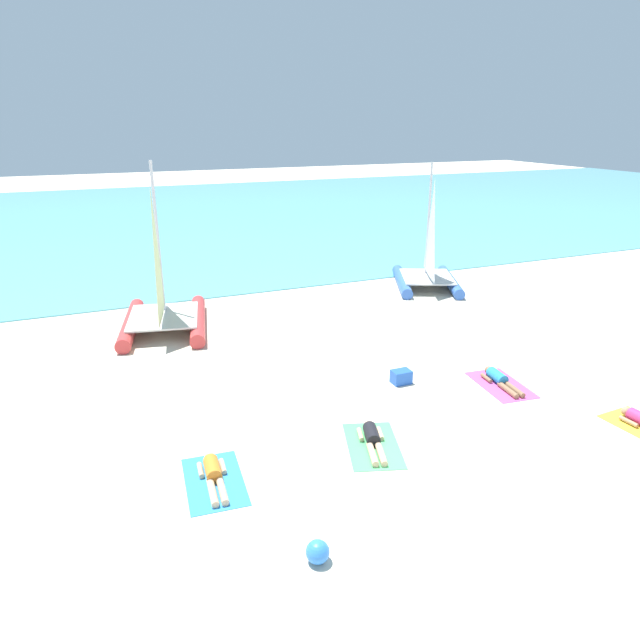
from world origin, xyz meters
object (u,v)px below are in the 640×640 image
(sailboat_blue, at_px, (427,270))
(towel_center_left, at_px, (373,445))
(sunbather_leftmost, at_px, (213,474))
(sunbather_center_left, at_px, (373,439))
(sailboat_red, at_px, (163,307))
(towel_leftmost, at_px, (214,481))
(towel_center_right, at_px, (501,385))
(cooler_box, at_px, (401,377))
(sunbather_center_right, at_px, (500,379))
(beach_ball, at_px, (318,552))

(sailboat_blue, distance_m, towel_center_left, 12.62)
(sunbather_leftmost, height_order, towel_center_left, sunbather_leftmost)
(sunbather_center_left, bearing_deg, sailboat_red, 126.94)
(towel_leftmost, relative_size, towel_center_right, 1.00)
(sailboat_red, height_order, towel_center_right, sailboat_red)
(sunbather_leftmost, xyz_separation_m, towel_center_right, (7.91, 1.23, -0.13))
(towel_leftmost, xyz_separation_m, towel_center_left, (3.43, -0.04, 0.00))
(sunbather_center_left, bearing_deg, towel_center_right, 33.69)
(cooler_box, bearing_deg, sunbather_center_right, -23.95)
(beach_ball, bearing_deg, sailboat_red, 93.27)
(cooler_box, bearing_deg, towel_leftmost, -156.46)
(sunbather_center_left, xyz_separation_m, sunbather_center_right, (4.47, 1.33, 0.00))
(towel_leftmost, relative_size, beach_ball, 4.94)
(towel_center_right, xyz_separation_m, cooler_box, (-2.37, 1.12, 0.17))
(towel_center_left, height_order, towel_center_right, same)
(towel_center_left, relative_size, towel_center_right, 1.00)
(sailboat_blue, height_order, sunbather_center_left, sailboat_blue)
(towel_leftmost, xyz_separation_m, sunbather_leftmost, (0.01, 0.07, 0.13))
(sailboat_blue, bearing_deg, towel_center_right, -86.38)
(sailboat_blue, distance_m, beach_ball, 16.21)
(towel_center_left, height_order, sunbather_center_left, sunbather_center_left)
(towel_center_left, bearing_deg, sailboat_blue, 52.34)
(towel_leftmost, relative_size, sunbather_leftmost, 1.21)
(towel_leftmost, height_order, sunbather_center_right, sunbather_center_right)
(sunbather_center_right, bearing_deg, sunbather_leftmost, -164.21)
(sunbather_leftmost, relative_size, sunbather_center_right, 1.00)
(sailboat_blue, height_order, cooler_box, sailboat_blue)
(sunbather_center_right, xyz_separation_m, cooler_box, (-2.38, 1.05, 0.05))
(cooler_box, bearing_deg, sailboat_red, 128.49)
(sailboat_red, distance_m, sunbather_center_right, 10.71)
(sunbather_center_left, xyz_separation_m, towel_center_right, (4.46, 1.27, -0.13))
(sailboat_blue, xyz_separation_m, sunbather_center_left, (-7.68, -9.91, -0.61))
(sailboat_red, relative_size, cooler_box, 10.81)
(sunbather_leftmost, distance_m, sunbather_center_left, 3.45)
(sunbather_leftmost, relative_size, beach_ball, 4.08)
(beach_ball, bearing_deg, towel_center_right, 30.34)
(sailboat_red, height_order, towel_center_left, sailboat_red)
(sunbather_leftmost, bearing_deg, cooler_box, 27.85)
(sailboat_red, xyz_separation_m, sailboat_blue, (10.76, 1.01, -0.06))
(towel_center_left, bearing_deg, sunbather_center_right, 17.29)
(sunbather_center_left, height_order, towel_center_right, sunbather_center_left)
(towel_center_right, bearing_deg, sailboat_red, 134.67)
(towel_leftmost, distance_m, towel_center_right, 8.02)
(sunbather_center_left, xyz_separation_m, beach_ball, (-2.42, -2.76, 0.06))
(towel_center_right, height_order, beach_ball, beach_ball)
(towel_center_left, height_order, cooler_box, cooler_box)
(towel_leftmost, height_order, beach_ball, beach_ball)
(sailboat_red, xyz_separation_m, towel_center_left, (3.06, -8.96, -0.80))
(sunbather_center_left, distance_m, cooler_box, 3.18)
(sunbather_center_right, relative_size, cooler_box, 3.14)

